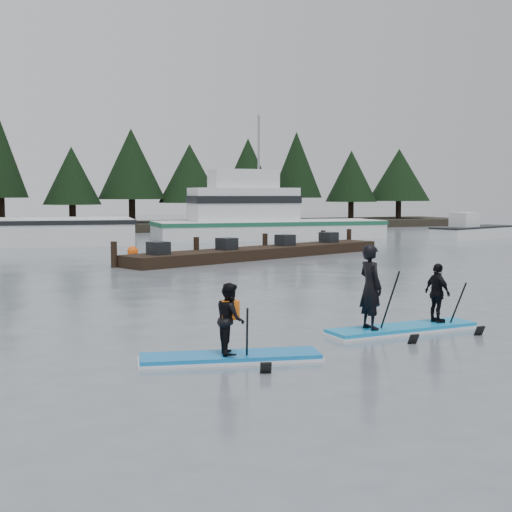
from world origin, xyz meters
name	(u,v)px	position (x,y,z in m)	size (l,w,h in m)	color
ground	(376,334)	(0.00, 0.00, 0.00)	(160.00, 160.00, 0.00)	slate
far_shore	(61,228)	(0.00, 42.00, 0.30)	(70.00, 8.00, 0.60)	#2D281E
treeline	(61,232)	(0.00, 42.00, 0.00)	(60.00, 4.00, 8.00)	black
fishing_boat_medium	(263,229)	(10.40, 28.63, 0.61)	(14.65, 5.45, 8.55)	white
skiff	(473,233)	(22.43, 23.36, 0.38)	(6.59, 1.98, 0.77)	white
floating_dock	(261,252)	(4.89, 16.59, 0.23)	(13.81, 1.84, 0.46)	black
buoy_b	(133,254)	(0.12, 20.59, 0.00)	(0.50, 0.50, 0.50)	#F8540C
paddleboard_solo	(230,335)	(-3.50, -0.91, 0.44)	(3.14, 1.43, 1.81)	#1576C5
paddleboard_duo	(399,301)	(0.59, 0.05, 0.63)	(3.32, 1.17, 2.28)	#1589CD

